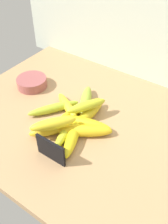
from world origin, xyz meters
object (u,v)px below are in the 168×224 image
at_px(banana_4, 85,123).
at_px(banana_10, 53,124).
at_px(banana_5, 68,106).
at_px(fruit_bowl, 32,82).
at_px(banana_0, 86,100).
at_px(banana_2, 53,129).
at_px(banana_11, 86,106).
at_px(banana_6, 88,114).
at_px(chalkboard_sign, 51,151).
at_px(banana_7, 85,131).
at_px(banana_8, 54,108).
at_px(banana_3, 66,131).
at_px(banana_9, 81,108).
at_px(banana_1, 73,137).

height_order(banana_4, banana_10, banana_10).
bearing_deg(banana_5, fruit_bowl, 171.04).
xyz_separation_m(banana_0, banana_2, (-0.01, -0.20, -0.00)).
bearing_deg(banana_11, banana_10, -104.88).
height_order(banana_6, banana_11, banana_11).
height_order(banana_4, banana_6, same).
height_order(chalkboard_sign, fruit_bowl, chalkboard_sign).
xyz_separation_m(banana_7, banana_8, (-0.17, 0.04, -0.00)).
bearing_deg(banana_2, banana_7, 29.68).
distance_m(banana_0, banana_6, 0.08).
relative_size(banana_6, banana_7, 0.95).
relative_size(chalkboard_sign, banana_8, 0.54).
bearing_deg(banana_2, chalkboard_sign, -51.60).
bearing_deg(banana_4, banana_8, 179.09).
bearing_deg(banana_7, banana_3, -147.06).
distance_m(banana_8, banana_9, 0.11).
xyz_separation_m(banana_1, banana_2, (-0.08, -0.01, 0.00)).
height_order(chalkboard_sign, banana_10, chalkboard_sign).
height_order(banana_8, banana_10, banana_10).
height_order(banana_0, banana_5, banana_0).
bearing_deg(banana_4, banana_6, 111.38).
xyz_separation_m(banana_6, banana_11, (-0.01, -0.00, 0.04)).
distance_m(banana_0, banana_2, 0.20).
height_order(banana_1, banana_3, banana_1).
distance_m(fruit_bowl, banana_6, 0.32).
bearing_deg(banana_11, banana_6, 20.74).
relative_size(fruit_bowl, banana_3, 0.77).
relative_size(chalkboard_sign, banana_1, 0.59).
xyz_separation_m(banana_2, banana_7, (0.10, 0.06, 0.00)).
height_order(banana_0, banana_8, banana_0).
bearing_deg(fruit_bowl, banana_0, 7.05).
bearing_deg(banana_9, banana_10, -90.15).
bearing_deg(chalkboard_sign, banana_6, 92.51).
relative_size(chalkboard_sign, banana_0, 0.61).
bearing_deg(banana_5, banana_0, 59.48).
bearing_deg(banana_5, banana_8, -133.02).
bearing_deg(banana_10, banana_9, 89.85).
distance_m(banana_7, banana_10, 0.11).
bearing_deg(banana_2, banana_9, 84.40).
bearing_deg(banana_3, banana_4, 62.89).
height_order(banana_5, banana_6, banana_6).
distance_m(banana_6, banana_7, 0.09).
distance_m(banana_5, banana_8, 0.06).
relative_size(banana_0, banana_3, 1.06).
relative_size(banana_3, banana_4, 0.87).
relative_size(banana_7, banana_8, 0.97).
bearing_deg(fruit_bowl, banana_6, -5.35).
relative_size(banana_3, banana_10, 1.06).
bearing_deg(banana_2, banana_6, 66.40).
relative_size(banana_10, banana_11, 1.03).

